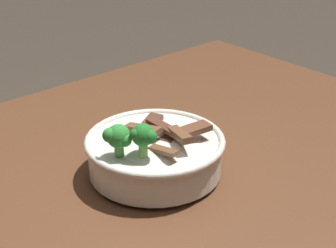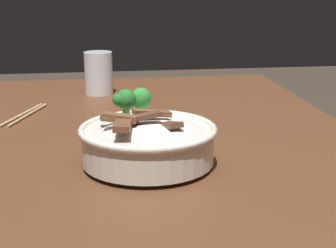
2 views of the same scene
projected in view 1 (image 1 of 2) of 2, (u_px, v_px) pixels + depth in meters
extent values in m
cube|color=#56331E|center=(113.00, 200.00, 0.92)|extent=(1.48, 0.93, 0.04)
cube|color=#56331E|center=(213.00, 167.00, 1.74)|extent=(0.08, 0.08, 0.70)
cylinder|color=silver|center=(155.00, 172.00, 0.96)|extent=(0.10, 0.10, 0.01)
cylinder|color=silver|center=(155.00, 155.00, 0.94)|extent=(0.23, 0.23, 0.06)
torus|color=silver|center=(155.00, 140.00, 0.93)|extent=(0.25, 0.25, 0.01)
ellipsoid|color=white|center=(155.00, 151.00, 0.94)|extent=(0.20, 0.20, 0.07)
cube|color=#4C2B1E|center=(159.00, 138.00, 0.91)|extent=(0.05, 0.06, 0.01)
cube|color=brown|center=(164.00, 151.00, 0.87)|extent=(0.02, 0.06, 0.02)
cube|color=#563323|center=(147.00, 127.00, 0.95)|extent=(0.08, 0.05, 0.03)
cube|color=#563323|center=(162.00, 126.00, 0.92)|extent=(0.03, 0.06, 0.02)
cube|color=brown|center=(180.00, 135.00, 0.89)|extent=(0.04, 0.06, 0.02)
cube|color=brown|center=(143.00, 129.00, 0.91)|extent=(0.04, 0.07, 0.02)
cube|color=brown|center=(192.00, 130.00, 0.91)|extent=(0.07, 0.04, 0.01)
cylinder|color=#5B9947|center=(119.00, 149.00, 0.87)|extent=(0.02, 0.02, 0.02)
sphere|color=#2D8433|center=(119.00, 136.00, 0.86)|extent=(0.04, 0.04, 0.04)
sphere|color=#2D8433|center=(110.00, 135.00, 0.85)|extent=(0.02, 0.02, 0.02)
sphere|color=#2D8433|center=(125.00, 140.00, 0.86)|extent=(0.02, 0.02, 0.02)
cylinder|color=#7AB256|center=(143.00, 149.00, 0.87)|extent=(0.01, 0.01, 0.03)
sphere|color=#237028|center=(143.00, 135.00, 0.85)|extent=(0.04, 0.04, 0.04)
sphere|color=#237028|center=(135.00, 134.00, 0.85)|extent=(0.02, 0.02, 0.02)
sphere|color=#237028|center=(150.00, 137.00, 0.85)|extent=(0.02, 0.02, 0.02)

